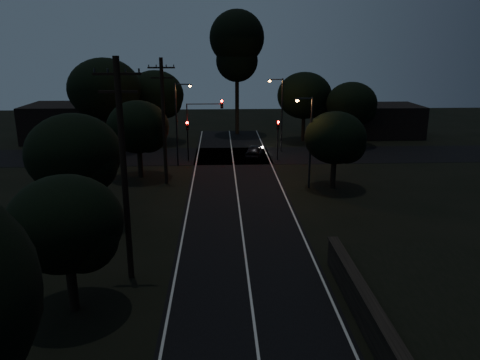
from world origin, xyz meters
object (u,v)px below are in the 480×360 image
streetlight_b (280,110)px  streetlight_c (309,136)px  tall_pine (237,45)px  streetlight_a (178,119)px  signal_left (188,134)px  car (254,151)px  signal_right (278,133)px  signal_mast (204,119)px  utility_pole_mid (124,169)px  utility_pole_far (164,120)px

streetlight_b → streetlight_c: (0.52, -14.00, -0.29)m
tall_pine → streetlight_a: (-6.31, -17.00, -6.78)m
signal_left → streetlight_a: (-0.71, -1.99, 1.80)m
car → signal_left: bearing=24.3°
signal_left → signal_right: bearing=0.0°
tall_pine → signal_mast: bearing=-104.6°
utility_pole_mid → streetlight_c: size_ratio=1.47×
tall_pine → streetlight_a: size_ratio=1.98×
tall_pine → signal_mast: (-3.91, -15.01, -7.08)m
streetlight_c → streetlight_b: bearing=92.1°
utility_pole_mid → streetlight_b: bearing=68.7°
utility_pole_mid → streetlight_c: bearing=51.7°
utility_pole_mid → signal_left: (1.40, 24.99, -2.90)m
signal_mast → car: (5.23, 1.41, -3.68)m
signal_right → signal_mast: (-7.51, 0.00, 1.50)m
tall_pine → streetlight_a: bearing=-110.4°
utility_pole_mid → streetlight_a: 23.04m
signal_mast → streetlight_b: (8.22, 4.01, 0.30)m
tall_pine → streetlight_c: tall_pine is taller
streetlight_b → car: size_ratio=2.06×
utility_pole_mid → streetlight_b: 31.15m
signal_left → streetlight_b: bearing=22.0°
signal_mast → streetlight_a: 3.13m
tall_pine → signal_mast: size_ratio=2.53×
streetlight_b → streetlight_c: size_ratio=1.07×
streetlight_b → signal_left: bearing=-158.0°
signal_left → streetlight_a: size_ratio=0.51×
signal_right → streetlight_a: 10.26m
signal_right → signal_mast: signal_mast is taller
signal_left → utility_pole_mid: bearing=-93.2°
streetlight_a → signal_right: bearing=11.3°
utility_pole_mid → streetlight_b: size_ratio=1.38×
signal_right → signal_mast: 7.66m
utility_pole_mid → streetlight_b: utility_pole_mid is taller
streetlight_c → signal_mast: bearing=131.2°
utility_pole_far → signal_mast: utility_pole_far is taller
utility_pole_far → streetlight_a: utility_pole_far is taller
signal_mast → streetlight_a: size_ratio=0.78×
utility_pole_far → signal_mast: 8.64m
utility_pole_far → streetlight_a: 6.10m
signal_right → tall_pine: bearing=103.5°
signal_left → car: bearing=11.5°
signal_left → car: signal_left is taller
signal_mast → streetlight_c: size_ratio=0.83×
signal_mast → car: signal_mast is taller
streetlight_c → car: 12.49m
car → signal_mast: bearing=27.9°
utility_pole_far → streetlight_a: (0.69, 6.00, -0.85)m
utility_pole_far → utility_pole_mid: bearing=-90.0°
streetlight_a → tall_pine: bearing=69.6°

